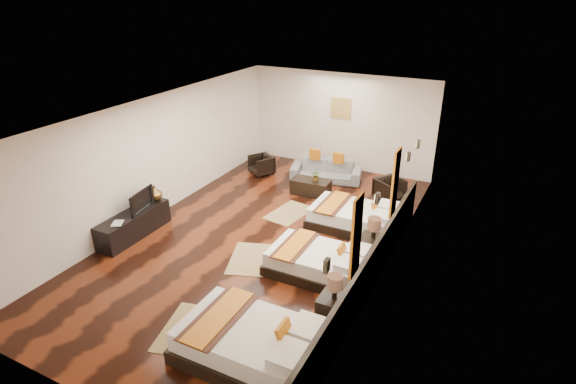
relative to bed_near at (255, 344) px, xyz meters
The scene contains 30 objects.
floor 3.58m from the bed_near, 118.41° to the left, with size 5.50×9.50×0.01m, color black.
ceiling 4.37m from the bed_near, 118.41° to the left, with size 5.50×9.50×0.01m, color white.
back_wall 8.15m from the bed_near, 102.14° to the left, with size 5.50×0.01×2.80m, color silver.
left_wall 5.56m from the bed_near, 144.79° to the left, with size 0.01×9.50×2.80m, color silver.
right_wall 3.49m from the bed_near, 71.47° to the left, with size 0.01×9.50×2.80m, color silver.
headboard_panel 2.55m from the bed_near, 66.60° to the left, with size 0.08×6.60×0.90m, color black.
bed_near is the anchor object (origin of this frame).
bed_mid 2.45m from the bed_near, 90.08° to the left, with size 1.92×1.21×0.73m.
bed_far 4.48m from the bed_near, 90.04° to the left, with size 1.97×1.24×0.75m.
nightstand_a 1.44m from the bed_near, 58.70° to the left, with size 0.47×0.47×0.93m.
nightstand_b 3.38m from the bed_near, 77.24° to the left, with size 0.49×0.49×0.96m.
jute_mat_near 1.32m from the bed_near, behind, with size 0.75×1.20×0.01m, color olive.
jute_mat_mid 2.72m from the bed_near, 122.70° to the left, with size 0.75×1.20×0.01m, color olive.
jute_mat_far 4.76m from the bed_near, 110.27° to the left, with size 0.75×1.20×0.01m, color olive.
tv_console 4.64m from the bed_near, 154.78° to the left, with size 0.50×1.80×0.55m, color black.
tv 4.71m from the bed_near, 152.34° to the left, with size 0.81×0.11×0.47m, color black.
book 4.44m from the bed_near, 161.35° to the left, with size 0.21×0.28×0.03m, color black.
figurine 5.02m from the bed_near, 147.07° to the left, with size 0.33×0.33×0.34m, color brown.
sofa 6.94m from the bed_near, 103.63° to the left, with size 1.93×0.75×0.56m, color slate.
armchair_left 7.23m from the bed_near, 118.78° to the left, with size 0.60×0.62×0.56m, color black.
armchair_right 6.25m from the bed_near, 87.23° to the left, with size 0.63×0.65×0.59m, color black.
coffee_table 5.93m from the bed_near, 106.02° to the left, with size 1.00×0.50×0.40m, color black.
table_plant 5.90m from the bed_near, 104.68° to the left, with size 0.25×0.22×0.28m, color #2E5E1F.
orange_panel_a 2.14m from the bed_near, 50.20° to the left, with size 0.04×0.40×1.30m, color #D86014.
orange_panel_b 3.86m from the bed_near, 73.29° to the left, with size 0.04×0.40×1.30m, color #D86014.
sconce_near 1.87m from the bed_near, ahead, with size 0.07×0.12×0.18m.
sconce_mid 2.99m from the bed_near, 66.71° to the left, with size 0.07×0.12×0.18m.
sconce_far 4.91m from the bed_near, 77.49° to the left, with size 0.07×0.12×0.18m.
sconce_lounge 5.75m from the bed_near, 79.51° to the left, with size 0.07×0.12×0.18m.
gold_artwork 8.19m from the bed_near, 102.17° to the left, with size 0.60×0.04×0.60m, color #AD873F.
Camera 1 is at (4.43, -7.52, 5.04)m, focal length 28.60 mm.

